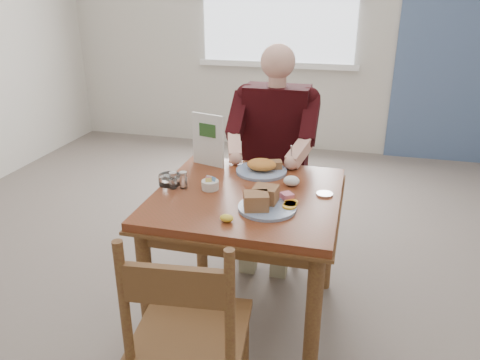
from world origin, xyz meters
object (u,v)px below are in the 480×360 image
(chair_near, at_px, (189,337))
(diner, at_px, (274,139))
(chair_far, at_px, (275,183))
(near_plate, at_px, (265,202))
(far_plate, at_px, (263,167))
(table, at_px, (247,213))

(chair_near, height_order, diner, diner)
(chair_far, relative_size, diner, 0.69)
(chair_far, distance_m, near_plate, 1.00)
(chair_far, distance_m, diner, 0.34)
(near_plate, distance_m, far_plate, 0.45)
(table, relative_size, chair_near, 0.97)
(chair_far, xyz_separation_m, diner, (0.00, -0.09, 0.33))
(diner, xyz_separation_m, far_plate, (0.01, -0.42, -0.03))
(chair_far, distance_m, chair_near, 1.55)
(near_plate, xyz_separation_m, far_plate, (-0.11, 0.44, -0.01))
(chair_far, xyz_separation_m, near_plate, (0.12, -0.94, 0.30))
(chair_far, bearing_deg, near_plate, -82.76)
(table, height_order, chair_far, chair_far)
(near_plate, relative_size, far_plate, 0.87)
(chair_far, relative_size, near_plate, 3.07)
(chair_near, relative_size, far_plate, 2.67)
(chair_far, height_order, diner, diner)
(chair_near, distance_m, far_plate, 1.08)
(diner, xyz_separation_m, near_plate, (0.12, -0.86, -0.03))
(table, height_order, diner, diner)
(table, bearing_deg, chair_near, -93.12)
(chair_near, bearing_deg, near_plate, 75.04)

